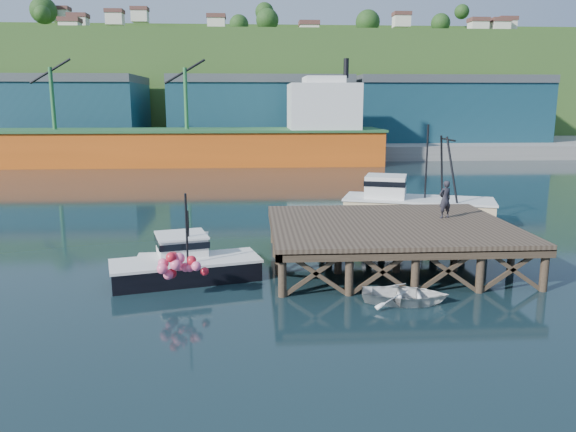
{
  "coord_description": "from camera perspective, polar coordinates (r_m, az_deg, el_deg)",
  "views": [
    {
      "loc": [
        -1.38,
        -27.33,
        8.09
      ],
      "look_at": [
        0.46,
        2.0,
        2.13
      ],
      "focal_mm": 35.0,
      "sensor_mm": 36.0,
      "label": 1
    }
  ],
  "objects": [
    {
      "name": "dockworker",
      "position": [
        30.48,
        15.67,
        1.65
      ],
      "size": [
        0.84,
        0.68,
        1.98
      ],
      "primitive_type": "imported",
      "rotation": [
        0.0,
        0.0,
        3.48
      ],
      "color": "black",
      "rests_on": "wharf"
    },
    {
      "name": "hillside",
      "position": [
        127.37,
        -3.05,
        12.76
      ],
      "size": [
        220.0,
        50.0,
        22.0
      ],
      "primitive_type": "cube",
      "color": "#2D511E",
      "rests_on": "ground"
    },
    {
      "name": "cargo_ship",
      "position": [
        75.81,
        -9.03,
        7.71
      ],
      "size": [
        55.5,
        10.0,
        13.75
      ],
      "color": "#E45B15",
      "rests_on": "ground"
    },
    {
      "name": "wharf",
      "position": [
        28.66,
        10.38,
        -1.11
      ],
      "size": [
        12.0,
        10.0,
        2.62
      ],
      "color": "brown",
      "rests_on": "ground"
    },
    {
      "name": "dinghy",
      "position": [
        23.68,
        11.78,
        -7.82
      ],
      "size": [
        3.95,
        3.18,
        0.73
      ],
      "primitive_type": "imported",
      "rotation": [
        0.0,
        0.0,
        1.36
      ],
      "color": "white",
      "rests_on": "ground"
    },
    {
      "name": "warehouse_right",
      "position": [
        97.53,
        15.42,
        10.13
      ],
      "size": [
        30.0,
        16.0,
        9.0
      ],
      "primitive_type": "cube",
      "color": "#194355",
      "rests_on": "far_quay"
    },
    {
      "name": "boat_navy",
      "position": [
        27.71,
        -9.9,
        -4.31
      ],
      "size": [
        5.13,
        2.82,
        3.16
      ],
      "rotation": [
        0.0,
        0.0,
        0.05
      ],
      "color": "#0D1B31",
      "rests_on": "ground"
    },
    {
      "name": "trawler",
      "position": [
        39.09,
        12.77,
        1.29
      ],
      "size": [
        10.56,
        6.45,
        6.66
      ],
      "rotation": [
        0.0,
        0.0,
        -0.31
      ],
      "color": "beige",
      "rests_on": "ground"
    },
    {
      "name": "warehouse_mid",
      "position": [
        92.35,
        -2.79,
        10.47
      ],
      "size": [
        28.0,
        16.0,
        9.0
      ],
      "primitive_type": "cube",
      "color": "#194355",
      "rests_on": "far_quay"
    },
    {
      "name": "boat_black",
      "position": [
        26.62,
        -10.44,
        -4.69
      ],
      "size": [
        7.17,
        5.94,
        4.18
      ],
      "rotation": [
        0.0,
        0.0,
        0.26
      ],
      "color": "black",
      "rests_on": "ground"
    },
    {
      "name": "warehouse_left",
      "position": [
        98.27,
        -23.96,
        9.57
      ],
      "size": [
        32.0,
        16.0,
        9.0
      ],
      "primitive_type": "cube",
      "color": "#194355",
      "rests_on": "far_quay"
    },
    {
      "name": "ground",
      "position": [
        28.53,
        -0.68,
        -5.0
      ],
      "size": [
        300.0,
        300.0,
        0.0
      ],
      "primitive_type": "plane",
      "color": "black",
      "rests_on": "ground"
    },
    {
      "name": "far_quay",
      "position": [
        97.59,
        -2.8,
        7.29
      ],
      "size": [
        160.0,
        40.0,
        2.0
      ],
      "primitive_type": "cube",
      "color": "gray",
      "rests_on": "ground"
    }
  ]
}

